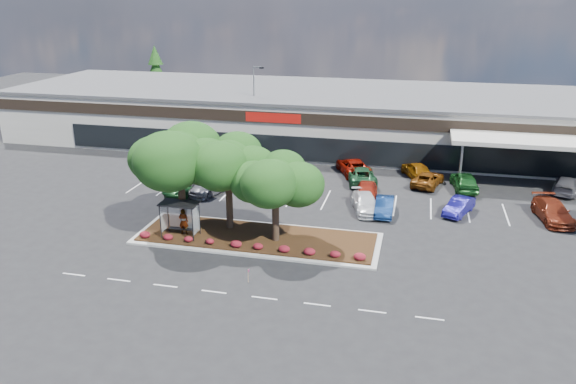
% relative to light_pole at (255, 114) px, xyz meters
% --- Properties ---
extents(ground, '(160.00, 160.00, 0.00)m').
position_rel_light_pole_xyz_m(ground, '(9.20, -28.00, -4.25)').
color(ground, black).
rests_on(ground, ground).
extents(retail_store, '(80.40, 25.20, 6.25)m').
position_rel_light_pole_xyz_m(retail_store, '(9.26, 5.91, -1.10)').
color(retail_store, beige).
rests_on(retail_store, ground).
extents(landscape_island, '(18.00, 6.00, 0.26)m').
position_rel_light_pole_xyz_m(landscape_island, '(7.20, -24.00, -4.13)').
color(landscape_island, '#ACACA6').
rests_on(landscape_island, ground).
extents(lane_markings, '(33.12, 20.06, 0.01)m').
position_rel_light_pole_xyz_m(lane_markings, '(9.06, -17.58, -4.25)').
color(lane_markings, silver).
rests_on(lane_markings, ground).
extents(shrub_row, '(17.00, 0.80, 0.50)m').
position_rel_light_pole_xyz_m(shrub_row, '(7.20, -26.10, -3.74)').
color(shrub_row, maroon).
rests_on(shrub_row, landscape_island).
extents(bus_shelter, '(2.75, 1.55, 2.59)m').
position_rel_light_pole_xyz_m(bus_shelter, '(1.70, -25.05, -1.95)').
color(bus_shelter, black).
rests_on(bus_shelter, landscape_island).
extents(island_tree_west, '(7.20, 7.20, 7.89)m').
position_rel_light_pole_xyz_m(island_tree_west, '(1.20, -23.50, -0.05)').
color(island_tree_west, '#163B10').
rests_on(island_tree_west, landscape_island).
extents(island_tree_mid, '(6.60, 6.60, 7.32)m').
position_rel_light_pole_xyz_m(island_tree_mid, '(4.70, -22.80, -0.33)').
color(island_tree_mid, '#163B10').
rests_on(island_tree_mid, landscape_island).
extents(island_tree_east, '(5.80, 5.80, 6.50)m').
position_rel_light_pole_xyz_m(island_tree_east, '(8.70, -24.30, -0.74)').
color(island_tree_east, '#163B10').
rests_on(island_tree_east, landscape_island).
extents(conifer_north_west, '(4.40, 4.40, 10.00)m').
position_rel_light_pole_xyz_m(conifer_north_west, '(-20.80, 18.00, 0.75)').
color(conifer_north_west, '#163B10').
rests_on(conifer_north_west, ground).
extents(person_waiting, '(0.76, 0.53, 1.98)m').
position_rel_light_pole_xyz_m(person_waiting, '(1.80, -24.83, -3.00)').
color(person_waiting, '#594C47').
rests_on(person_waiting, landscape_island).
extents(light_pole, '(1.43, 0.50, 9.61)m').
position_rel_light_pole_xyz_m(light_pole, '(0.00, 0.00, 0.00)').
color(light_pole, '#ACACA6').
rests_on(light_pole, ground).
extents(survey_stake, '(0.08, 0.14, 0.92)m').
position_rel_light_pole_xyz_m(survey_stake, '(8.50, -30.36, -3.66)').
color(survey_stake, tan).
rests_on(survey_stake, ground).
extents(car_0, '(3.89, 5.48, 1.39)m').
position_rel_light_pole_xyz_m(car_0, '(-1.76, -15.86, -3.56)').
color(car_0, '#16461B').
rests_on(car_0, ground).
extents(car_1, '(2.44, 4.47, 1.40)m').
position_rel_light_pole_xyz_m(car_1, '(-1.87, -15.34, -3.55)').
color(car_1, black).
rests_on(car_1, ground).
extents(car_2, '(3.88, 5.86, 1.58)m').
position_rel_light_pole_xyz_m(car_2, '(0.29, -14.97, -3.46)').
color(car_2, '#5D5D64').
rests_on(car_2, ground).
extents(car_3, '(3.34, 5.15, 1.39)m').
position_rel_light_pole_xyz_m(car_3, '(7.95, -12.63, -3.56)').
color(car_3, brown).
rests_on(car_3, ground).
extents(car_4, '(2.10, 4.64, 1.55)m').
position_rel_light_pole_xyz_m(car_4, '(14.19, -13.86, -3.48)').
color(car_4, maroon).
rests_on(car_4, ground).
extents(car_5, '(3.21, 5.18, 1.40)m').
position_rel_light_pole_xyz_m(car_5, '(14.36, -16.39, -3.55)').
color(car_5, silver).
rests_on(car_5, ground).
extents(car_6, '(1.49, 4.15, 1.36)m').
position_rel_light_pole_xyz_m(car_6, '(15.93, -16.69, -3.57)').
color(car_6, navy).
rests_on(car_6, ground).
extents(car_7, '(2.89, 4.30, 1.34)m').
position_rel_light_pole_xyz_m(car_7, '(21.89, -15.28, -3.58)').
color(car_7, navy).
rests_on(car_7, ground).
extents(car_8, '(2.93, 5.59, 1.55)m').
position_rel_light_pole_xyz_m(car_8, '(29.09, -14.97, -3.48)').
color(car_8, maroon).
rests_on(car_8, ground).
extents(car_9, '(3.00, 4.87, 1.51)m').
position_rel_light_pole_xyz_m(car_9, '(0.30, -10.22, -3.49)').
color(car_9, slate).
rests_on(car_9, ground).
extents(car_10, '(4.20, 6.57, 1.69)m').
position_rel_light_pole_xyz_m(car_10, '(-0.21, -6.48, -3.41)').
color(car_10, '#215632').
rests_on(car_10, ground).
extents(car_11, '(2.99, 5.07, 1.32)m').
position_rel_light_pole_xyz_m(car_11, '(2.86, -8.99, -3.59)').
color(car_11, '#525157').
rests_on(car_11, ground).
extents(car_12, '(4.54, 6.08, 1.54)m').
position_rel_light_pole_xyz_m(car_12, '(12.09, -6.41, -3.48)').
color(car_12, '#800E03').
rests_on(car_12, ground).
extents(car_13, '(3.77, 5.98, 1.54)m').
position_rel_light_pole_xyz_m(car_13, '(13.14, -8.98, -3.48)').
color(car_13, '#1D4A2A').
rests_on(car_13, ground).
extents(car_14, '(3.42, 5.18, 1.32)m').
position_rel_light_pole_xyz_m(car_14, '(19.38, -8.51, -3.59)').
color(car_14, '#6C380D').
rests_on(car_14, ground).
extents(car_15, '(3.54, 4.99, 1.58)m').
position_rel_light_pole_xyz_m(car_15, '(18.30, -6.21, -3.46)').
color(car_15, '#7A4105').
rests_on(car_15, ground).
extents(car_16, '(2.64, 5.16, 1.68)m').
position_rel_light_pole_xyz_m(car_16, '(22.64, -8.87, -3.41)').
color(car_16, '#174E1B').
rests_on(car_16, ground).
extents(car_17, '(3.48, 5.43, 1.46)m').
position_rel_light_pole_xyz_m(car_17, '(31.64, -7.53, -3.52)').
color(car_17, '#5C5B63').
rests_on(car_17, ground).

